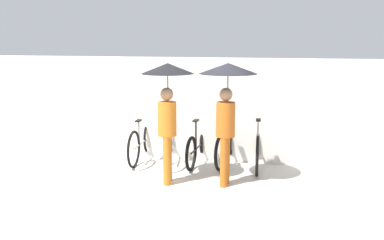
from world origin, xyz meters
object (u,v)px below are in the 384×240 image
parked_bicycle_2 (198,146)px  parked_bicycle_3 (228,145)px  parked_bicycle_4 (258,148)px  pedestrian_center (227,90)px  parked_bicycle_1 (170,142)px  parked_bicycle_0 (142,142)px  pedestrian_leading (167,93)px

parked_bicycle_2 → parked_bicycle_3: bearing=-80.2°
parked_bicycle_4 → pedestrian_center: (-0.47, -1.08, 1.24)m
parked_bicycle_2 → parked_bicycle_3: parked_bicycle_3 is taller
parked_bicycle_1 → parked_bicycle_0: bearing=85.2°
parked_bicycle_4 → parked_bicycle_0: bearing=87.1°
parked_bicycle_1 → parked_bicycle_2: (0.59, -0.01, -0.04)m
parked_bicycle_0 → pedestrian_center: (1.90, -1.06, 1.25)m
parked_bicycle_0 → parked_bicycle_1: size_ratio=1.01×
parked_bicycle_2 → parked_bicycle_0: bearing=94.7°
parked_bicycle_0 → parked_bicycle_1: parked_bicycle_1 is taller
parked_bicycle_0 → pedestrian_leading: bearing=-145.2°
parked_bicycle_3 → pedestrian_center: bearing=-165.5°
parked_bicycle_0 → parked_bicycle_1: 0.59m
parked_bicycle_1 → parked_bicycle_3: parked_bicycle_3 is taller
pedestrian_leading → parked_bicycle_4: bearing=31.6°
pedestrian_center → parked_bicycle_3: bearing=100.1°
parked_bicycle_1 → pedestrian_center: bearing=-139.6°
parked_bicycle_2 → parked_bicycle_3: 0.60m
parked_bicycle_2 → pedestrian_center: bearing=-143.7°
parked_bicycle_3 → pedestrian_leading: pedestrian_leading is taller
parked_bicycle_0 → parked_bicycle_2: 1.19m
parked_bicycle_1 → parked_bicycle_3: size_ratio=1.07×
parked_bicycle_1 → pedestrian_center: pedestrian_center is taller
parked_bicycle_2 → parked_bicycle_3: size_ratio=1.04×
parked_bicycle_1 → pedestrian_center: size_ratio=0.86×
parked_bicycle_1 → pedestrian_leading: bearing=-175.4°
pedestrian_center → pedestrian_leading: bearing=-168.3°
parked_bicycle_2 → pedestrian_leading: size_ratio=0.84×
parked_bicycle_1 → parked_bicycle_4: bearing=-100.2°
parked_bicycle_0 → parked_bicycle_2: bearing=-90.6°
parked_bicycle_0 → parked_bicycle_2: size_ratio=1.04×
parked_bicycle_4 → parked_bicycle_2: bearing=86.0°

